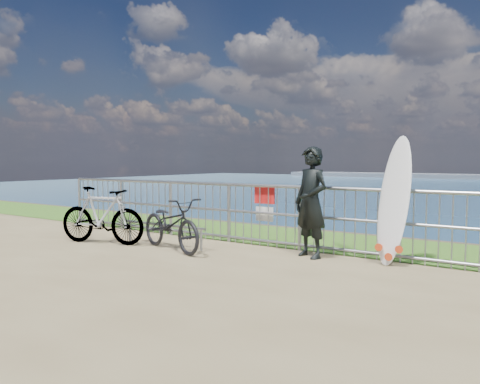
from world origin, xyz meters
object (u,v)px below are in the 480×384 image
Objects in this scene: surfer at (311,202)px; surfboard at (394,205)px; bicycle_near at (171,224)px; bicycle_far at (102,215)px.

surfboard is (1.24, 0.24, 0.01)m from surfer.
bicycle_near is (-3.49, -1.07, -0.43)m from surfboard.
surfer reaches higher than bicycle_near.
surfboard is at bearing -90.16° from bicycle_far.
surfboard is at bearing -55.83° from bicycle_near.
surfboard is 1.10× the size of bicycle_far.
surfer is 1.00× the size of bicycle_far.
bicycle_far is (-1.49, -0.27, 0.07)m from bicycle_near.
surfboard reaches higher than bicycle_far.
bicycle_far is at bearing 117.25° from bicycle_near.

